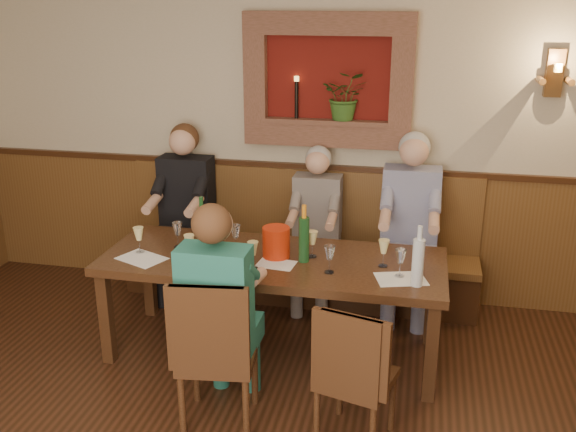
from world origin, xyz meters
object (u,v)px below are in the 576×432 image
at_px(bench, 298,262).
at_px(chair_near_right, 354,401).
at_px(person_bench_mid, 315,243).
at_px(wine_bottle_green_b, 202,228).
at_px(chair_near_left, 219,381).
at_px(person_bench_left, 185,226).
at_px(dining_table, 273,267).
at_px(person_bench_right, 408,242).
at_px(spittoon_bucket, 276,242).
at_px(wine_bottle_green_a, 304,238).
at_px(person_chair_front, 221,330).
at_px(water_bottle, 418,261).

distance_m(bench, chair_near_right, 1.94).
xyz_separation_m(person_bench_mid, wine_bottle_green_b, (-0.70, -0.77, 0.35)).
relative_size(chair_near_left, person_bench_left, 0.67).
height_order(bench, chair_near_right, bench).
xyz_separation_m(chair_near_right, person_bench_left, (-1.67, 1.70, 0.36)).
bearing_deg(wine_bottle_green_b, dining_table, -7.11).
xyz_separation_m(person_bench_right, spittoon_bucket, (-0.90, -0.81, 0.24)).
relative_size(person_bench_right, wine_bottle_green_a, 3.66).
bearing_deg(person_chair_front, person_bench_right, 56.84).
relative_size(dining_table, person_bench_left, 1.61).
xyz_separation_m(chair_near_left, water_bottle, (1.13, 0.62, 0.62)).
relative_size(chair_near_left, wine_bottle_green_b, 2.55).
xyz_separation_m(bench, person_bench_left, (-0.98, -0.11, 0.29)).
height_order(person_chair_front, spittoon_bucket, person_chair_front).
bearing_deg(person_bench_right, dining_table, -137.74).
bearing_deg(water_bottle, person_bench_right, 94.17).
relative_size(chair_near_right, water_bottle, 2.24).
xyz_separation_m(person_bench_right, wine_bottle_green_a, (-0.69, -0.85, 0.30)).
bearing_deg(dining_table, chair_near_right, -51.57).
distance_m(spittoon_bucket, wine_bottle_green_b, 0.56).
bearing_deg(chair_near_right, dining_table, 143.72).
bearing_deg(person_chair_front, chair_near_right, -6.32).
distance_m(chair_near_left, person_bench_right, 2.03).
bearing_deg(person_bench_right, chair_near_right, -97.67).
relative_size(chair_near_left, spittoon_bucket, 4.57).
distance_m(chair_near_left, wine_bottle_green_b, 1.20).
bearing_deg(person_bench_left, dining_table, -40.56).
bearing_deg(dining_table, wine_bottle_green_a, -4.19).
bearing_deg(chair_near_left, bench, 78.57).
bearing_deg(chair_near_right, water_bottle, 78.71).
relative_size(person_bench_mid, wine_bottle_green_b, 3.45).
bearing_deg(dining_table, person_chair_front, -99.83).
bearing_deg(wine_bottle_green_b, chair_near_left, -66.74).
bearing_deg(person_chair_front, bench, 85.52).
bearing_deg(person_bench_left, spittoon_bucket, -39.18).
bearing_deg(person_bench_mid, wine_bottle_green_b, -132.12).
bearing_deg(person_chair_front, water_bottle, 24.90).
height_order(bench, water_bottle, water_bottle).
relative_size(bench, wine_bottle_green_b, 7.65).
bearing_deg(bench, chair_near_left, -94.16).
relative_size(person_bench_left, person_bench_mid, 1.10).
relative_size(dining_table, chair_near_left, 2.40).
xyz_separation_m(bench, person_bench_right, (0.92, -0.11, 0.30)).
relative_size(person_bench_mid, spittoon_bucket, 6.19).
bearing_deg(person_bench_left, person_chair_front, -62.45).
xyz_separation_m(dining_table, wine_bottle_green_a, (0.23, -0.02, 0.24)).
bearing_deg(person_bench_left, person_bench_mid, 0.22).
bearing_deg(chair_near_left, dining_table, 74.12).
distance_m(chair_near_left, person_bench_left, 1.93).
bearing_deg(person_chair_front, person_bench_mid, 79.56).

